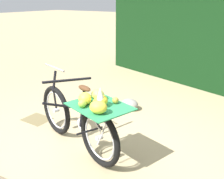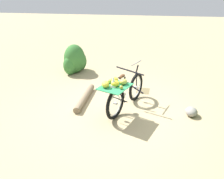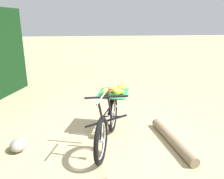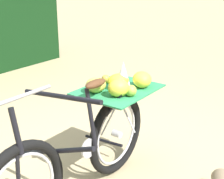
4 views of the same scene
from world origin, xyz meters
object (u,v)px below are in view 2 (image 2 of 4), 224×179
fallen_log (85,97)px  path_stone (191,112)px  bicycle (124,92)px  shrub_cluster (75,60)px

fallen_log → path_stone: (0.11, 2.63, 0.02)m
bicycle → fallen_log: 1.19m
bicycle → fallen_log: bicycle is taller
bicycle → fallen_log: (-0.26, -1.09, -0.41)m
shrub_cluster → path_stone: bearing=60.7°
path_stone → shrub_cluster: bearing=-119.3°
fallen_log → shrub_cluster: shrub_cluster is taller
fallen_log → shrub_cluster: (-2.02, -1.14, 0.36)m
shrub_cluster → path_stone: 4.35m
bicycle → shrub_cluster: 3.19m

